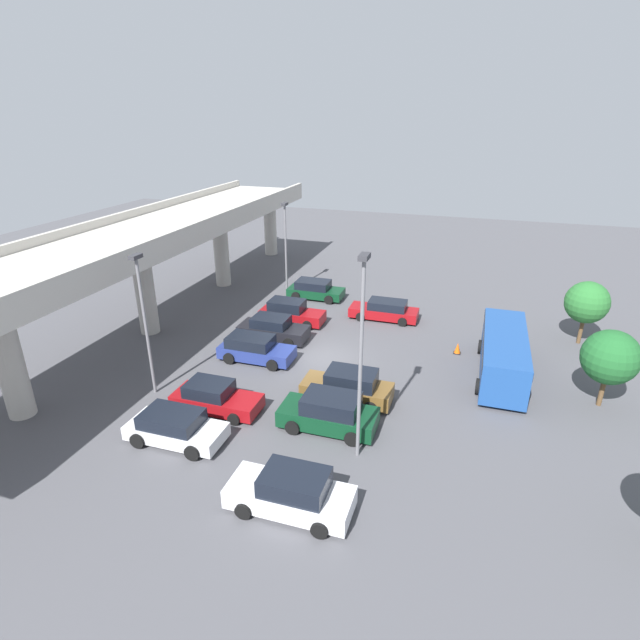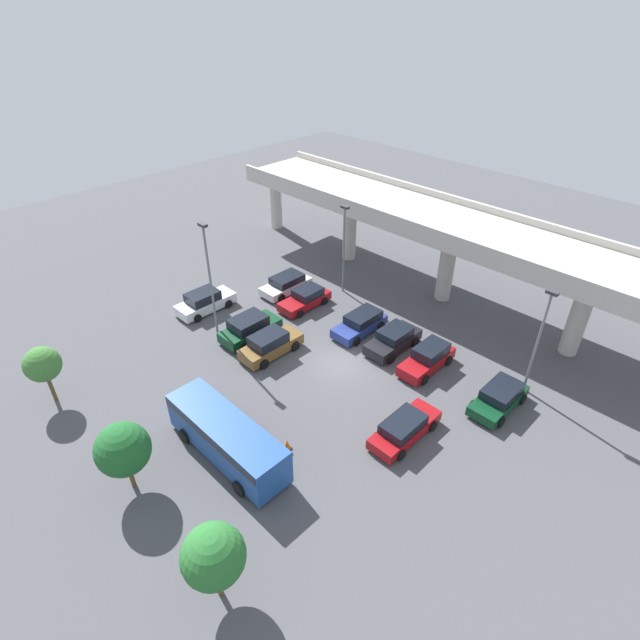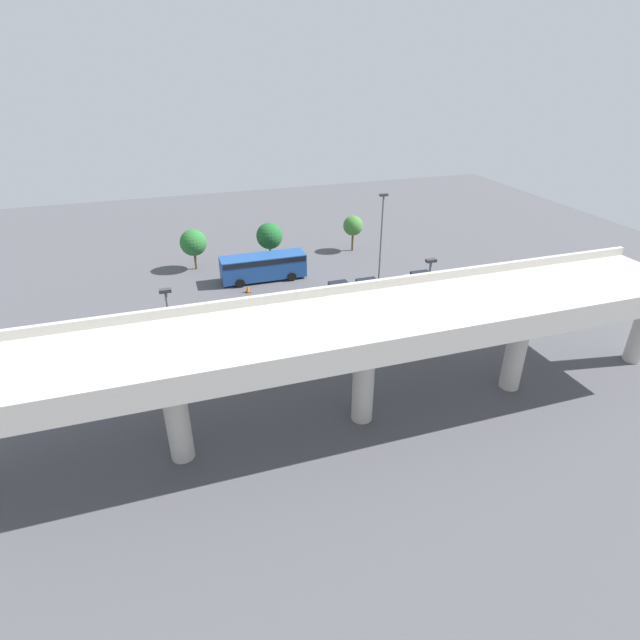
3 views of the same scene
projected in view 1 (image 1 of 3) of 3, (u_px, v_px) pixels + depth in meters
The scene contains 19 objects.
ground_plane at pixel (324, 357), 30.50m from camera, with size 94.22×94.22×0.00m, color #4C4C51.
highway_overpass at pixel (139, 247), 31.70m from camera, with size 43.21×6.99×7.40m.
parked_car_0 at pixel (291, 493), 18.60m from camera, with size 2.15×4.76×1.69m.
parked_car_1 at pixel (215, 398), 24.94m from camera, with size 2.06×4.46×1.48m.
parked_car_2 at pixel (348, 387), 25.67m from camera, with size 2.07×4.66×1.73m.
parked_car_3 at pixel (255, 349), 29.90m from camera, with size 2.09×4.49×1.53m.
parked_car_4 at pixel (273, 329), 32.57m from camera, with size 2.13×4.51×1.60m.
parked_car_5 at pixel (291, 313), 35.15m from camera, with size 1.98×4.53×1.66m.
parked_car_6 at pixel (385, 310), 35.82m from camera, with size 2.01×4.86×1.42m.
parked_car_7 at pixel (315, 290), 39.82m from camera, with size 2.14×4.40×1.45m.
parked_car_8 at pixel (175, 427), 22.57m from camera, with size 2.19×4.47×1.45m.
parked_car_9 at pixel (329, 413), 23.44m from camera, with size 2.24×4.60×1.74m.
shuttle_bus at pixel (504, 352), 27.92m from camera, with size 8.14×2.64×2.46m.
lamp_post_near_aisle at pixel (144, 315), 25.01m from camera, with size 0.70×0.35×7.59m.
lamp_post_mid_lot at pixel (286, 241), 39.52m from camera, with size 0.70×0.35×7.37m.
lamp_post_by_overpass at pixel (361, 348), 19.84m from camera, with size 0.70×0.35×9.06m.
tree_front_centre at pixel (610, 357), 24.52m from camera, with size 2.75×2.75×4.12m.
tree_front_right at pixel (587, 303), 31.29m from camera, with size 2.66×2.66×4.15m.
traffic_cone at pixel (458, 348), 30.88m from camera, with size 0.44×0.44×0.70m.
Camera 1 is at (-25.98, -8.08, 13.96)m, focal length 28.00 mm.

